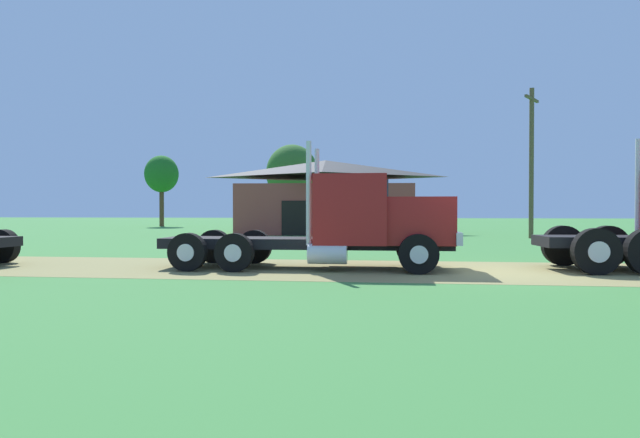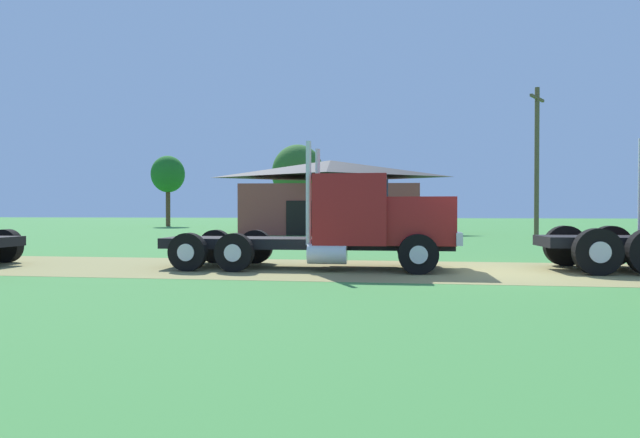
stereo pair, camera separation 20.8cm
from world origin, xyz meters
The scene contains 7 objects.
ground_plane centered at (0.00, 0.00, 0.00)m, with size 200.00×200.00×0.00m, color #3E7E3B.
dirt_track centered at (0.00, 0.00, 0.00)m, with size 120.00×5.32×0.01m, color olive.
truck_foreground_white centered at (-3.38, 0.20, 1.24)m, with size 8.07×2.77×3.38m.
shed_building centered at (-6.83, 22.98, 2.44)m, with size 12.54×8.57×5.05m.
utility_pole_near centered at (5.57, 17.79, 4.52)m, with size 1.23×1.97×8.52m.
tree_left centered at (-24.87, 37.25, 5.14)m, with size 3.31×3.31×7.02m.
tree_mid centered at (-11.61, 36.45, 5.09)m, with size 4.91×4.91×7.80m.
Camera 1 is at (-2.34, -14.78, 1.59)m, focal length 30.92 mm.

